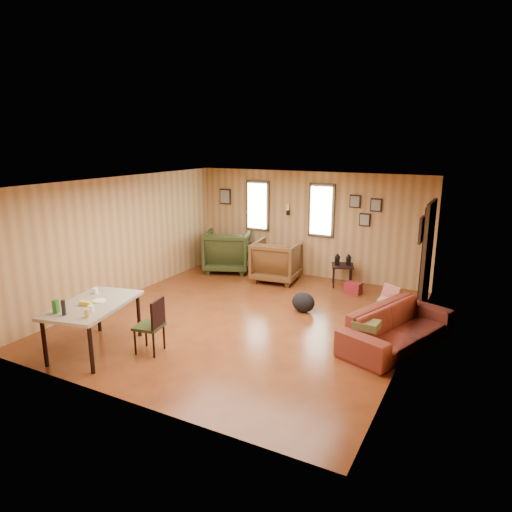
{
  "coord_description": "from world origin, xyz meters",
  "views": [
    {
      "loc": [
        3.69,
        -6.63,
        3.08
      ],
      "look_at": [
        0.0,
        0.4,
        1.05
      ],
      "focal_mm": 32.0,
      "sensor_mm": 36.0,
      "label": 1
    }
  ],
  "objects_px": {
    "sofa": "(398,321)",
    "end_table": "(239,251)",
    "side_table": "(343,264)",
    "dining_table": "(92,308)",
    "recliner_brown": "(277,259)",
    "recliner_green": "(228,249)"
  },
  "relations": [
    {
      "from": "sofa",
      "to": "end_table",
      "type": "xyz_separation_m",
      "value": [
        -4.32,
        2.69,
        0.03
      ]
    },
    {
      "from": "side_table",
      "to": "dining_table",
      "type": "height_order",
      "value": "dining_table"
    },
    {
      "from": "dining_table",
      "to": "side_table",
      "type": "bearing_deg",
      "value": 51.39
    },
    {
      "from": "recliner_brown",
      "to": "end_table",
      "type": "xyz_separation_m",
      "value": [
        -1.26,
        0.52,
        -0.07
      ]
    },
    {
      "from": "recliner_brown",
      "to": "dining_table",
      "type": "height_order",
      "value": "recliner_brown"
    },
    {
      "from": "recliner_brown",
      "to": "recliner_green",
      "type": "xyz_separation_m",
      "value": [
        -1.38,
        0.18,
        0.04
      ]
    },
    {
      "from": "sofa",
      "to": "end_table",
      "type": "height_order",
      "value": "sofa"
    },
    {
      "from": "side_table",
      "to": "recliner_brown",
      "type": "bearing_deg",
      "value": -168.3
    },
    {
      "from": "recliner_brown",
      "to": "end_table",
      "type": "relative_size",
      "value": 1.3
    },
    {
      "from": "end_table",
      "to": "dining_table",
      "type": "distance_m",
      "value": 4.98
    },
    {
      "from": "recliner_green",
      "to": "side_table",
      "type": "height_order",
      "value": "recliner_green"
    },
    {
      "from": "sofa",
      "to": "recliner_brown",
      "type": "distance_m",
      "value": 3.75
    },
    {
      "from": "sofa",
      "to": "dining_table",
      "type": "relative_size",
      "value": 1.28
    },
    {
      "from": "sofa",
      "to": "recliner_brown",
      "type": "relative_size",
      "value": 2.08
    },
    {
      "from": "sofa",
      "to": "recliner_brown",
      "type": "height_order",
      "value": "recliner_brown"
    },
    {
      "from": "end_table",
      "to": "dining_table",
      "type": "xyz_separation_m",
      "value": [
        0.34,
        -4.96,
        0.25
      ]
    },
    {
      "from": "end_table",
      "to": "side_table",
      "type": "xyz_separation_m",
      "value": [
        2.68,
        -0.22,
        0.06
      ]
    },
    {
      "from": "recliner_brown",
      "to": "dining_table",
      "type": "bearing_deg",
      "value": 71.45
    },
    {
      "from": "recliner_green",
      "to": "end_table",
      "type": "xyz_separation_m",
      "value": [
        0.13,
        0.34,
        -0.11
      ]
    },
    {
      "from": "recliner_green",
      "to": "dining_table",
      "type": "distance_m",
      "value": 4.65
    },
    {
      "from": "end_table",
      "to": "dining_table",
      "type": "height_order",
      "value": "dining_table"
    },
    {
      "from": "sofa",
      "to": "end_table",
      "type": "bearing_deg",
      "value": 78.27
    }
  ]
}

